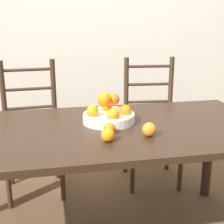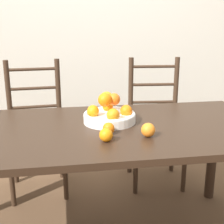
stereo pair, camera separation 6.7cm
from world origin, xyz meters
name	(u,v)px [view 2 (the right image)]	position (x,y,z in m)	size (l,w,h in m)	color
wall_back	(84,21)	(0.00, 1.45, 1.30)	(8.00, 0.06, 2.60)	beige
dining_table	(107,142)	(0.00, 0.00, 0.65)	(1.84, 0.90, 0.73)	black
fruit_bowl	(110,114)	(0.03, 0.08, 0.78)	(0.30, 0.30, 0.18)	white
orange_loose_0	(106,135)	(-0.03, -0.21, 0.77)	(0.07, 0.07, 0.07)	orange
orange_loose_1	(109,128)	(-0.01, -0.12, 0.76)	(0.06, 0.06, 0.06)	orange
orange_loose_2	(148,130)	(0.18, -0.18, 0.77)	(0.07, 0.07, 0.07)	orange
chair_left	(36,130)	(-0.44, 0.71, 0.49)	(0.45, 0.43, 1.01)	#382619
chair_right	(156,124)	(0.50, 0.71, 0.49)	(0.45, 0.43, 1.01)	#382619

